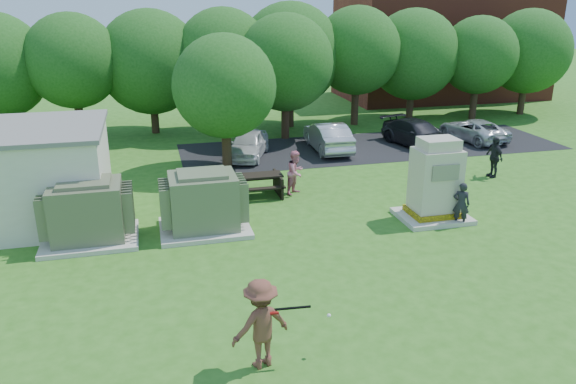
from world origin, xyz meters
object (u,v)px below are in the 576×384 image
object	(u,v)px
batter	(261,324)
person_by_generator	(461,204)
person_at_picnic	(296,172)
person_walking_right	(494,157)
car_white	(248,144)
car_silver_b	(473,130)
car_dark	(418,134)
generator_cabinet	(435,184)
car_silver_a	(328,137)
transformer_right	(204,203)
picnic_table	(256,183)
transformer_left	(88,213)

from	to	relation	value
batter	person_by_generator	size ratio (longest dim) A/B	1.30
batter	person_at_picnic	bearing A→B (deg)	-124.41
person_at_picnic	person_walking_right	distance (m)	8.97
car_white	car_silver_b	world-z (taller)	car_white
car_dark	generator_cabinet	bearing A→B (deg)	-127.58
car_silver_a	car_dark	distance (m)	4.89
transformer_right	picnic_table	xyz separation A→B (m)	(2.37, 2.95, -0.42)
transformer_right	car_white	bearing A→B (deg)	70.27
car_white	car_silver_b	xyz separation A→B (m)	(12.60, 0.37, -0.08)
batter	car_white	size ratio (longest dim) A/B	0.52
generator_cabinet	car_dark	size ratio (longest dim) A/B	0.63
person_at_picnic	car_dark	size ratio (longest dim) A/B	0.38
transformer_right	person_at_picnic	xyz separation A→B (m)	(3.97, 2.86, -0.08)
batter	transformer_right	bearing A→B (deg)	-102.85
person_at_picnic	person_walking_right	size ratio (longest dim) A/B	0.99
car_white	car_dark	bearing A→B (deg)	21.71
person_walking_right	car_silver_b	size ratio (longest dim) A/B	0.42
transformer_left	person_walking_right	distance (m)	16.88
transformer_right	person_by_generator	distance (m)	8.81
batter	car_silver_a	distance (m)	17.99
person_at_picnic	car_silver_b	xyz separation A→B (m)	(11.72, 6.12, -0.30)
generator_cabinet	car_silver_b	size ratio (longest dim) A/B	0.69
transformer_right	person_at_picnic	world-z (taller)	transformer_right
transformer_right	generator_cabinet	distance (m)	8.09
batter	person_walking_right	size ratio (longest dim) A/B	1.13
person_walking_right	car_white	size ratio (longest dim) A/B	0.46
car_white	batter	bearing A→B (deg)	-77.28
transformer_left	car_silver_a	xyz separation A→B (m)	(10.98, 8.89, -0.24)
person_by_generator	person_at_picnic	xyz separation A→B (m)	(-4.67, 4.60, 0.11)
generator_cabinet	batter	xyz separation A→B (m)	(-7.64, -6.77, -0.27)
generator_cabinet	car_white	xyz separation A→B (m)	(-4.94, 9.55, -0.62)
person_by_generator	car_silver_a	size ratio (longest dim) A/B	0.35
batter	person_by_generator	distance (m)	10.19
transformer_left	person_by_generator	distance (m)	12.46
person_at_picnic	car_silver_a	world-z (taller)	person_at_picnic
batter	car_dark	distance (m)	20.08
picnic_table	person_by_generator	size ratio (longest dim) A/B	1.33
person_at_picnic	car_silver_a	size ratio (longest dim) A/B	0.40
picnic_table	batter	bearing A→B (deg)	-100.54
transformer_right	person_by_generator	bearing A→B (deg)	-11.41
car_silver_a	car_silver_b	world-z (taller)	car_silver_a
person_at_picnic	car_white	world-z (taller)	person_at_picnic
transformer_left	car_dark	xyz separation A→B (m)	(15.85, 8.54, -0.30)
transformer_left	car_silver_b	size ratio (longest dim) A/B	0.71
picnic_table	person_by_generator	xyz separation A→B (m)	(6.27, -4.69, 0.23)
car_dark	car_silver_b	distance (m)	3.56
person_at_picnic	person_by_generator	bearing A→B (deg)	-86.70
car_silver_b	person_walking_right	bearing A→B (deg)	56.70
transformer_right	car_silver_b	world-z (taller)	transformer_right
transformer_left	generator_cabinet	distance (m)	11.77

